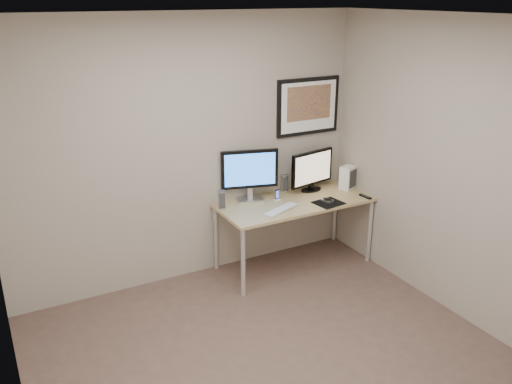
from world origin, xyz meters
TOP-DOWN VIEW (x-y plane):
  - floor at (0.00, 0.00)m, footprint 3.60×3.60m
  - room at (0.00, 0.45)m, footprint 3.60×3.60m
  - desk at (1.00, 1.35)m, footprint 1.60×0.70m
  - framed_art at (1.35, 1.68)m, footprint 0.75×0.04m
  - monitor_large at (0.61, 1.59)m, footprint 0.57×0.25m
  - monitor_tv at (1.32, 1.52)m, footprint 0.56×0.17m
  - speaker_left at (0.25, 1.52)m, footprint 0.09×0.09m
  - speaker_right at (1.06, 1.65)m, footprint 0.09×0.09m
  - phone_dock at (0.85, 1.46)m, footprint 0.06×0.06m
  - keyboard at (0.75, 1.20)m, footprint 0.45×0.28m
  - mousepad at (1.27, 1.13)m, footprint 0.31×0.28m
  - mouse at (1.28, 1.17)m, footprint 0.10×0.13m
  - remote at (1.71, 1.09)m, footprint 0.05×0.16m
  - fan_unit at (1.71, 1.40)m, footprint 0.20×0.17m

SIDE VIEW (x-z plane):
  - floor at x=0.00m, z-range 0.00..0.00m
  - desk at x=1.00m, z-range 0.30..1.03m
  - mousepad at x=1.27m, z-range 0.73..0.73m
  - keyboard at x=0.75m, z-range 0.73..0.75m
  - remote at x=1.71m, z-range 0.73..0.75m
  - mouse at x=1.28m, z-range 0.73..0.77m
  - phone_dock at x=0.85m, z-range 0.73..0.84m
  - speaker_right at x=1.06m, z-range 0.73..0.91m
  - speaker_left at x=0.25m, z-range 0.73..0.92m
  - fan_unit at x=1.71m, z-range 0.73..0.98m
  - monitor_tv at x=1.32m, z-range 0.75..1.19m
  - monitor_large at x=0.61m, z-range 0.76..1.29m
  - framed_art at x=1.35m, z-range 1.32..1.92m
  - room at x=0.00m, z-range -0.16..3.44m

